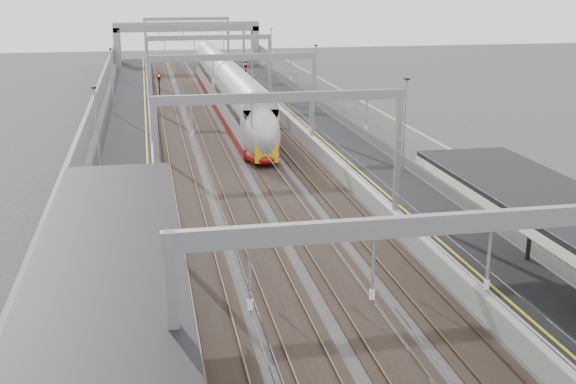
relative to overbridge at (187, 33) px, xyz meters
name	(u,v)px	position (x,y,z in m)	size (l,w,h in m)	color
platform_left	(132,141)	(-8.00, -55.00, -4.81)	(4.00, 120.00, 1.00)	black
platform_right	(324,133)	(8.00, -55.00, -4.81)	(4.00, 120.00, 1.00)	black
tracks	(230,142)	(0.00, -55.00, -5.26)	(11.40, 140.00, 0.20)	black
overhead_line	(220,60)	(0.00, -48.38, 0.83)	(13.00, 140.00, 6.60)	gray
canopy_left	(101,321)	(-8.02, -97.01, -0.22)	(4.40, 30.00, 4.24)	black
overbridge	(187,33)	(0.00, 0.00, 0.00)	(22.00, 2.20, 6.90)	slate
wall_left	(90,129)	(-11.20, -55.00, -3.71)	(0.30, 120.00, 3.20)	slate
wall_right	(360,119)	(11.20, -55.00, -3.71)	(0.30, 120.00, 3.20)	slate
train	(229,94)	(1.50, -41.86, -3.24)	(2.66, 48.53, 4.21)	maroon
signal_green	(159,83)	(-5.20, -35.03, -2.89)	(0.32, 0.32, 3.48)	black
signal_red_near	(239,83)	(3.20, -36.51, -2.89)	(0.32, 0.32, 3.48)	black
signal_red_far	(245,71)	(5.40, -25.69, -2.89)	(0.32, 0.32, 3.48)	black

